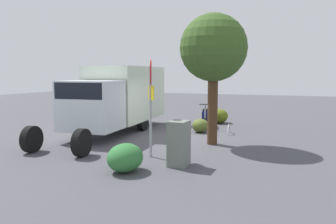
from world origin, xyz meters
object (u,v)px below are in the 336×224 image
object	(u,v)px
utility_cabinet	(179,144)
bike_rack_hoop	(229,134)
motorcycle	(206,117)
box_truck_near	(118,96)
stop_sign	(151,93)
street_tree	(213,49)

from	to	relation	value
utility_cabinet	bike_rack_hoop	world-z (taller)	utility_cabinet
motorcycle	bike_rack_hoop	bearing A→B (deg)	32.49
box_truck_near	bike_rack_hoop	size ratio (longest dim) A/B	10.04
stop_sign	bike_rack_hoop	bearing A→B (deg)	163.75
box_truck_near	bike_rack_hoop	world-z (taller)	box_truck_near
box_truck_near	stop_sign	bearing A→B (deg)	37.00
motorcycle	stop_sign	size ratio (longest dim) A/B	0.59
motorcycle	bike_rack_hoop	xyz separation A→B (m)	(1.41, 1.44, -0.52)
utility_cabinet	bike_rack_hoop	xyz separation A→B (m)	(-5.66, 0.30, -0.65)
box_truck_near	utility_cabinet	bearing A→B (deg)	41.05
utility_cabinet	bike_rack_hoop	size ratio (longest dim) A/B	1.52
street_tree	utility_cabinet	size ratio (longest dim) A/B	3.70
utility_cabinet	bike_rack_hoop	distance (m)	5.70
motorcycle	stop_sign	bearing A→B (deg)	-13.19
motorcycle	box_truck_near	bearing A→B (deg)	-65.35
box_truck_near	utility_cabinet	xyz separation A→B (m)	(4.48, 4.50, -0.98)
box_truck_near	street_tree	world-z (taller)	street_tree
box_truck_near	motorcycle	world-z (taller)	box_truck_near
stop_sign	motorcycle	bearing A→B (deg)	179.81
stop_sign	bike_rack_hoop	world-z (taller)	stop_sign
motorcycle	utility_cabinet	world-z (taller)	utility_cabinet
utility_cabinet	bike_rack_hoop	bearing A→B (deg)	176.95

